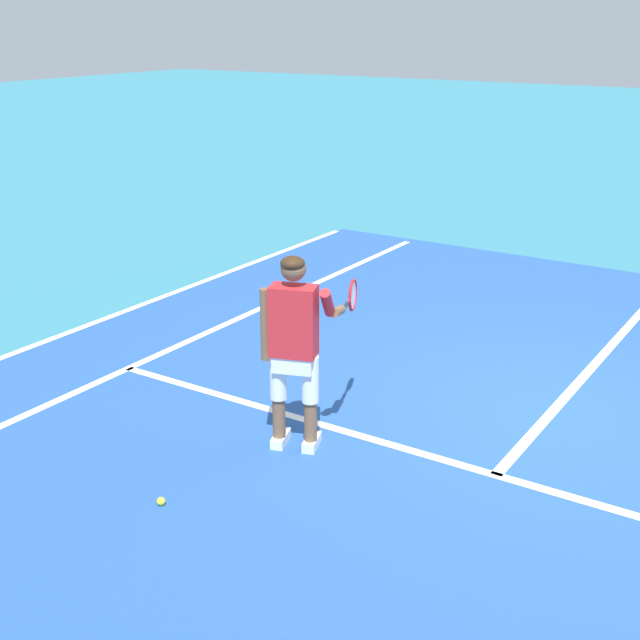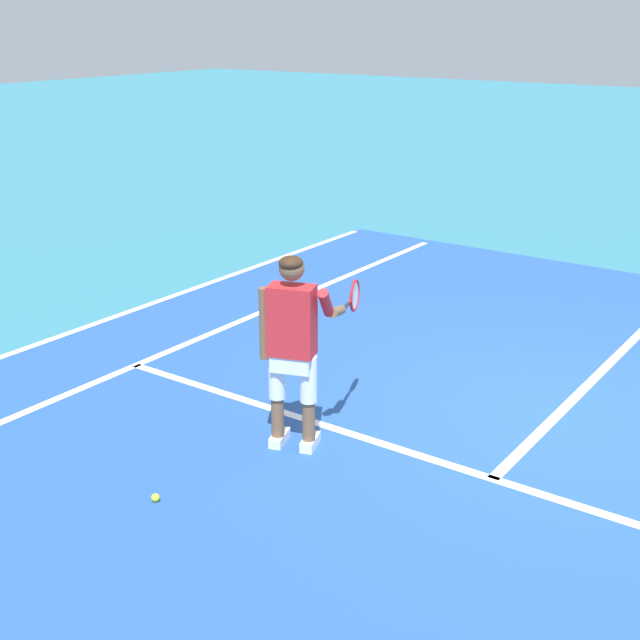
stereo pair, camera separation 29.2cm
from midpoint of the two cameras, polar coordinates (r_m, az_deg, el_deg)
ground_plane at (r=8.36m, az=14.25°, el=-5.96°), size 80.00×80.00×0.00m
court_inner_surface at (r=7.95m, az=13.10°, el=-7.23°), size 10.98×11.34×0.00m
line_service at (r=7.17m, az=10.46°, el=-10.13°), size 8.23×0.10×0.01m
line_centre_service at (r=9.95m, az=17.67°, el=-2.07°), size 0.10×6.40×0.01m
line_singles_left at (r=9.93m, az=-9.69°, el=-1.44°), size 0.10×10.94×0.01m
line_doubles_left at (r=10.86m, az=-15.08°, el=0.01°), size 0.10×10.94×0.01m
tennis_player at (r=7.10m, az=-2.82°, el=-1.31°), size 0.58×1.22×1.71m
tennis_ball_near_feet at (r=6.79m, az=-11.78°, el=-11.75°), size 0.07×0.07×0.07m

